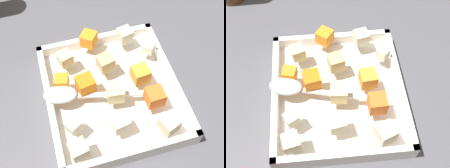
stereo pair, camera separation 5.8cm
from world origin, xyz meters
TOP-DOWN VIEW (x-y plane):
  - ground_plane at (0.00, 0.00)m, footprint 4.00×4.00m
  - baking_dish at (-0.01, 0.02)m, footprint 0.29×0.27m
  - carrot_chunk_back_center at (0.11, 0.03)m, footprint 0.04×0.04m
  - carrot_chunk_under_handle at (-0.01, -0.04)m, footprint 0.04×0.04m
  - carrot_chunk_rim_edge at (0.02, 0.11)m, footprint 0.03×0.03m
  - carrot_chunk_far_left at (-0.06, -0.05)m, footprint 0.03×0.03m
  - carrot_chunk_heap_side at (-0.00, 0.07)m, footprint 0.04×0.04m
  - potato_chunk_mid_left at (-0.10, 0.03)m, footprint 0.03×0.03m
  - potato_chunk_near_right at (-0.08, 0.11)m, footprint 0.03×0.03m
  - potato_chunk_center at (-0.12, -0.06)m, footprint 0.04×0.04m
  - potato_chunk_corner_ne at (0.08, 0.09)m, footprint 0.03×0.03m
  - potato_chunk_mid_right at (-0.13, 0.11)m, footprint 0.04×0.04m
  - potato_chunk_corner_nw at (0.04, 0.01)m, footprint 0.04×0.04m
  - potato_chunk_near_left at (-0.03, 0.02)m, footprint 0.04×0.04m
  - potato_chunk_near_spoon at (0.06, -0.09)m, footprint 0.03×0.03m
  - parsnip_chunk_heap_top at (0.10, -0.05)m, footprint 0.03×0.03m
  - serving_spoon at (-0.01, 0.11)m, footprint 0.07×0.22m

SIDE VIEW (x-z plane):
  - ground_plane at x=0.00m, z-range 0.00..0.00m
  - baking_dish at x=-0.01m, z-range -0.01..0.03m
  - serving_spoon at x=-0.01m, z-range 0.04..0.06m
  - potato_chunk_near_spoon at x=0.06m, z-range 0.04..0.06m
  - potato_chunk_near_right at x=-0.08m, z-range 0.04..0.06m
  - carrot_chunk_rim_edge at x=0.02m, z-range 0.04..0.07m
  - potato_chunk_corner_ne at x=0.08m, z-range 0.04..0.07m
  - parsnip_chunk_heap_top at x=0.10m, z-range 0.04..0.07m
  - potato_chunk_mid_left at x=-0.10m, z-range 0.04..0.07m
  - potato_chunk_mid_right at x=-0.13m, z-range 0.04..0.07m
  - carrot_chunk_back_center at x=0.11m, z-range 0.04..0.07m
  - potato_chunk_corner_nw at x=0.04m, z-range 0.04..0.07m
  - potato_chunk_center at x=-0.12m, z-range 0.04..0.07m
  - carrot_chunk_under_handle at x=-0.01m, z-range 0.04..0.07m
  - potato_chunk_near_left at x=-0.03m, z-range 0.04..0.07m
  - carrot_chunk_far_left at x=-0.06m, z-range 0.04..0.07m
  - carrot_chunk_heap_side at x=0.00m, z-range 0.04..0.07m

